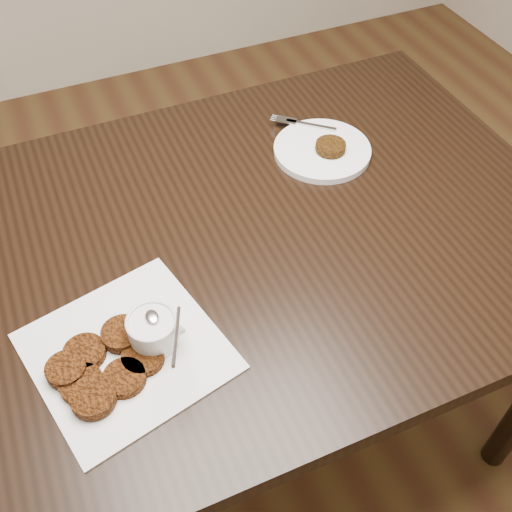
{
  "coord_description": "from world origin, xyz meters",
  "views": [
    {
      "loc": [
        -0.28,
        -0.62,
        1.58
      ],
      "look_at": [
        -0.0,
        0.02,
        0.8
      ],
      "focal_mm": 42.17,
      "sensor_mm": 36.0,
      "label": 1
    }
  ],
  "objects_px": {
    "table": "(223,350)",
    "plate_with_patty": "(322,147)",
    "napkin": "(127,351)",
    "sauce_ramekin": "(151,320)"
  },
  "relations": [
    {
      "from": "napkin",
      "to": "sauce_ramekin",
      "type": "xyz_separation_m",
      "value": [
        0.05,
        0.0,
        0.06
      ]
    },
    {
      "from": "table",
      "to": "napkin",
      "type": "relative_size",
      "value": 4.93
    },
    {
      "from": "table",
      "to": "napkin",
      "type": "height_order",
      "value": "napkin"
    },
    {
      "from": "napkin",
      "to": "sauce_ramekin",
      "type": "bearing_deg",
      "value": 0.69
    },
    {
      "from": "table",
      "to": "sauce_ramekin",
      "type": "bearing_deg",
      "value": -134.44
    },
    {
      "from": "napkin",
      "to": "sauce_ramekin",
      "type": "height_order",
      "value": "sauce_ramekin"
    },
    {
      "from": "table",
      "to": "plate_with_patty",
      "type": "height_order",
      "value": "plate_with_patty"
    },
    {
      "from": "plate_with_patty",
      "to": "table",
      "type": "bearing_deg",
      "value": -153.44
    },
    {
      "from": "sauce_ramekin",
      "to": "plate_with_patty",
      "type": "height_order",
      "value": "sauce_ramekin"
    },
    {
      "from": "table",
      "to": "plate_with_patty",
      "type": "distance_m",
      "value": 0.52
    }
  ]
}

